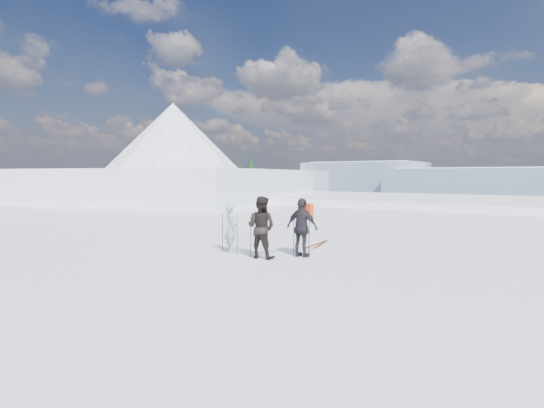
% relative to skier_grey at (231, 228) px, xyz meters
% --- Properties ---
extents(lake_basin, '(820.00, 820.00, 71.62)m').
position_rel_skier_grey_xyz_m(lake_basin, '(3.04, 27.85, -7.29)').
color(lake_basin, white).
rests_on(lake_basin, ground).
extents(near_ridge, '(31.37, 35.68, 25.62)m').
position_rel_skier_grey_xyz_m(near_ridge, '(-23.52, 27.19, -4.27)').
color(near_ridge, white).
rests_on(near_ridge, ground).
extents(skier_grey, '(0.69, 0.65, 1.58)m').
position_rel_skier_grey_xyz_m(skier_grey, '(0.00, 0.00, 0.00)').
color(skier_grey, '#969BA3').
rests_on(skier_grey, ground).
extents(skier_dark, '(0.97, 0.79, 1.87)m').
position_rel_skier_grey_xyz_m(skier_dark, '(1.36, -0.28, 0.14)').
color(skier_dark, black).
rests_on(skier_dark, ground).
extents(skier_pack, '(1.09, 0.51, 1.80)m').
position_rel_skier_grey_xyz_m(skier_pack, '(2.34, 0.50, 0.11)').
color(skier_pack, black).
rests_on(skier_pack, ground).
extents(backpack, '(0.40, 0.24, 0.49)m').
position_rel_skier_grey_xyz_m(backpack, '(2.35, 0.75, 1.26)').
color(backpack, '#CA4213').
rests_on(backpack, skier_pack).
extents(ski_poles, '(2.91, 0.86, 1.31)m').
position_rel_skier_grey_xyz_m(ski_poles, '(1.24, 0.01, -0.16)').
color(ski_poles, black).
rests_on(ski_poles, ground).
extents(skis_loose, '(0.42, 1.70, 0.03)m').
position_rel_skier_grey_xyz_m(skis_loose, '(1.81, 2.86, -0.78)').
color(skis_loose, black).
rests_on(skis_loose, ground).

